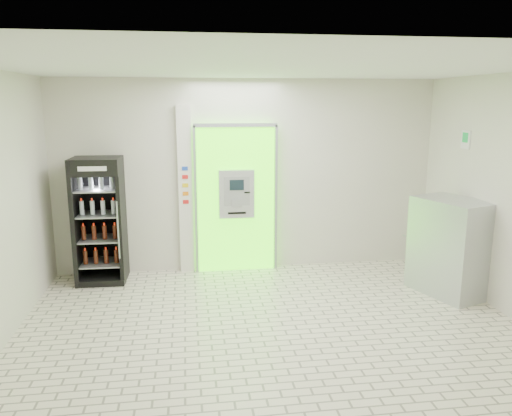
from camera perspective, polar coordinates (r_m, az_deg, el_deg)
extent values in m
plane|color=beige|center=(5.95, 2.15, -14.39)|extent=(6.00, 6.00, 0.00)
plane|color=silver|center=(7.88, -0.95, 3.68)|extent=(6.00, 0.00, 6.00)
plane|color=silver|center=(3.12, 10.53, -9.73)|extent=(6.00, 0.00, 6.00)
plane|color=white|center=(5.34, 2.41, 15.84)|extent=(6.00, 6.00, 0.00)
cube|color=#45EC0D|center=(7.85, -2.33, 1.05)|extent=(1.20, 0.12, 2.30)
cube|color=gray|center=(7.64, -2.35, 9.44)|extent=(1.28, 0.04, 0.06)
cube|color=gray|center=(7.75, -6.92, 0.82)|extent=(0.04, 0.04, 2.30)
cube|color=gray|center=(7.87, 2.30, 1.07)|extent=(0.04, 0.04, 2.30)
cube|color=black|center=(7.96, -1.53, -3.60)|extent=(0.62, 0.01, 0.67)
cube|color=black|center=(7.66, -4.89, 7.01)|extent=(0.22, 0.01, 0.18)
cube|color=#AEB0B5|center=(7.72, -2.25, 1.62)|extent=(0.55, 0.12, 0.75)
cube|color=black|center=(7.63, -2.21, 2.64)|extent=(0.22, 0.01, 0.16)
cube|color=gray|center=(7.69, -2.19, 0.58)|extent=(0.16, 0.01, 0.12)
cube|color=black|center=(7.67, -1.01, 1.79)|extent=(0.09, 0.01, 0.02)
cube|color=black|center=(7.72, -2.18, -0.58)|extent=(0.28, 0.01, 0.03)
cube|color=silver|center=(7.81, -8.06, 2.00)|extent=(0.22, 0.10, 2.60)
cube|color=#193FB2|center=(7.70, -8.13, 4.49)|extent=(0.09, 0.01, 0.06)
cube|color=red|center=(7.72, -8.11, 3.53)|extent=(0.09, 0.01, 0.06)
cube|color=yellow|center=(7.74, -8.08, 2.58)|extent=(0.09, 0.01, 0.06)
cube|color=orange|center=(7.76, -8.05, 1.64)|extent=(0.09, 0.01, 0.06)
cube|color=red|center=(7.78, -8.02, 0.69)|extent=(0.09, 0.01, 0.06)
cube|color=black|center=(7.72, -17.43, -1.36)|extent=(0.71, 0.65, 1.86)
cube|color=black|center=(8.00, -17.10, -0.88)|extent=(0.70, 0.06, 1.86)
cube|color=#B91E09|center=(7.28, -18.22, 4.28)|extent=(0.68, 0.02, 0.22)
cube|color=white|center=(7.27, -18.23, 4.28)|extent=(0.39, 0.01, 0.07)
cube|color=black|center=(7.96, -17.03, -7.56)|extent=(0.71, 0.65, 0.09)
cylinder|color=gray|center=(7.37, -15.49, -2.46)|extent=(0.02, 0.02, 0.84)
cube|color=gray|center=(7.89, -17.13, -5.97)|extent=(0.60, 0.55, 0.02)
cube|color=gray|center=(7.79, -17.30, -3.36)|extent=(0.60, 0.55, 0.02)
cube|color=gray|center=(7.70, -17.47, -0.69)|extent=(0.60, 0.55, 0.02)
cube|color=gray|center=(7.63, -17.65, 2.04)|extent=(0.60, 0.55, 0.02)
cube|color=#AEB0B5|center=(7.46, 21.35, -4.16)|extent=(0.97, 1.17, 1.34)
cube|color=gray|center=(7.28, 19.07, -3.82)|extent=(0.33, 0.93, 0.01)
cube|color=white|center=(7.74, 22.85, 7.21)|extent=(0.02, 0.22, 0.26)
cube|color=#0C8D36|center=(7.73, 22.79, 7.44)|extent=(0.00, 0.14, 0.14)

